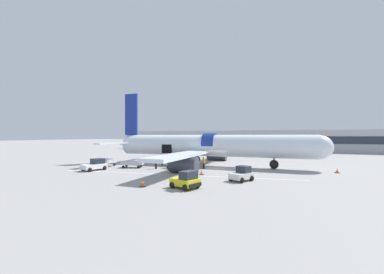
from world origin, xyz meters
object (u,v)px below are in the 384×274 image
at_px(airplane, 207,146).
at_px(baggage_cart_queued, 133,164).
at_px(baggage_tug_mid, 186,181).
at_px(ground_crew_driver, 156,163).
at_px(baggage_tug_rear, 95,165).
at_px(ground_crew_loader_b, 162,160).
at_px(ground_crew_loader_a, 197,163).
at_px(baggage_tug_lead, 242,175).
at_px(ground_crew_supervisor, 204,163).
at_px(suitcase_on_tarmac_upright, 190,168).
at_px(baggage_cart_loading, 177,165).
at_px(baggage_cart_empty, 105,162).

xyz_separation_m(airplane, baggage_cart_queued, (-9.23, -6.07, -2.50)).
relative_size(baggage_tug_mid, baggage_cart_queued, 0.70).
xyz_separation_m(baggage_tug_mid, ground_crew_driver, (-8.56, 9.68, 0.18)).
bearing_deg(baggage_tug_rear, baggage_cart_queued, 51.18).
relative_size(airplane, baggage_tug_rear, 9.49).
bearing_deg(ground_crew_driver, ground_crew_loader_b, 105.33).
bearing_deg(airplane, ground_crew_loader_a, -91.29).
height_order(airplane, baggage_tug_lead, airplane).
relative_size(ground_crew_supervisor, suitcase_on_tarmac_upright, 2.14).
height_order(baggage_cart_loading, ground_crew_driver, ground_crew_driver).
relative_size(baggage_cart_loading, ground_crew_loader_b, 2.17).
relative_size(baggage_cart_queued, ground_crew_supervisor, 2.46).
distance_m(baggage_tug_mid, baggage_cart_loading, 12.72).
bearing_deg(ground_crew_loader_a, baggage_tug_lead, -41.50).
relative_size(baggage_tug_lead, baggage_cart_empty, 0.69).
relative_size(baggage_tug_mid, baggage_tug_rear, 0.80).
height_order(baggage_tug_lead, baggage_tug_mid, baggage_tug_mid).
relative_size(baggage_cart_queued, ground_crew_loader_b, 2.46).
relative_size(baggage_tug_mid, ground_crew_loader_a, 1.77).
bearing_deg(airplane, ground_crew_driver, -132.79).
xyz_separation_m(baggage_tug_mid, baggage_tug_rear, (-15.49, 5.58, 0.02)).
xyz_separation_m(baggage_cart_queued, baggage_cart_empty, (-5.03, 0.01, 0.09)).
bearing_deg(baggage_tug_lead, ground_crew_supervisor, 132.32).
bearing_deg(ground_crew_driver, baggage_cart_empty, -179.28).
bearing_deg(baggage_cart_loading, airplane, 56.08).
relative_size(baggage_tug_mid, ground_crew_supervisor, 1.73).
relative_size(baggage_tug_rear, ground_crew_loader_b, 2.15).
height_order(ground_crew_driver, suitcase_on_tarmac_upright, ground_crew_driver).
relative_size(baggage_tug_mid, baggage_cart_empty, 0.70).
relative_size(airplane, ground_crew_driver, 20.94).
height_order(airplane, baggage_cart_loading, airplane).
xyz_separation_m(baggage_cart_empty, suitcase_on_tarmac_upright, (13.61, 0.68, -0.23)).
distance_m(baggage_tug_mid, suitcase_on_tarmac_upright, 10.90).
distance_m(baggage_cart_queued, ground_crew_loader_a, 9.35).
xyz_separation_m(baggage_tug_lead, suitcase_on_tarmac_upright, (-7.71, 5.09, -0.31)).
bearing_deg(ground_crew_loader_b, baggage_cart_loading, -31.46).
bearing_deg(baggage_cart_empty, baggage_tug_mid, -28.93).
distance_m(baggage_tug_lead, baggage_cart_loading, 11.72).
xyz_separation_m(baggage_tug_lead, ground_crew_loader_b, (-13.58, 8.19, 0.23)).
bearing_deg(ground_crew_supervisor, baggage_cart_loading, -164.62).
distance_m(ground_crew_loader_a, suitcase_on_tarmac_upright, 1.46).
distance_m(ground_crew_loader_a, ground_crew_supervisor, 1.03).
bearing_deg(ground_crew_driver, suitcase_on_tarmac_upright, 6.68).
xyz_separation_m(baggage_cart_queued, ground_crew_loader_b, (2.71, 3.78, 0.40)).
bearing_deg(ground_crew_loader_b, suitcase_on_tarmac_upright, -27.84).
distance_m(baggage_tug_lead, ground_crew_loader_b, 15.86).
relative_size(baggage_cart_queued, suitcase_on_tarmac_upright, 5.27).
bearing_deg(baggage_tug_rear, ground_crew_supervisor, 26.79).
bearing_deg(baggage_tug_rear, ground_crew_driver, 30.63).
relative_size(baggage_tug_lead, baggage_tug_rear, 0.80).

